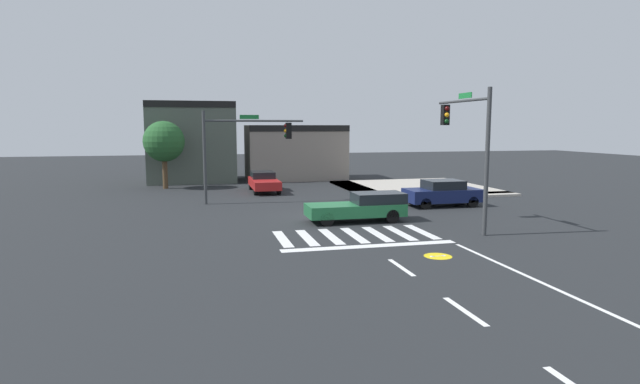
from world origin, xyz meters
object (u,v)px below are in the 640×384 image
(traffic_signal_southeast, at_px, (468,134))
(traffic_signal_northwest, at_px, (244,140))
(car_navy, at_px, (442,193))
(roadside_tree, at_px, (164,142))
(car_red, at_px, (264,181))
(car_green, at_px, (361,207))

(traffic_signal_southeast, relative_size, traffic_signal_northwest, 1.03)
(car_navy, distance_m, roadside_tree, 19.99)
(traffic_signal_northwest, distance_m, car_red, 6.04)
(car_green, bearing_deg, car_red, -75.93)
(car_navy, bearing_deg, car_red, 135.56)
(roadside_tree, bearing_deg, car_red, -26.87)
(traffic_signal_southeast, height_order, car_green, traffic_signal_southeast)
(car_navy, distance_m, car_red, 12.54)
(car_red, bearing_deg, roadside_tree, -116.87)
(traffic_signal_southeast, xyz_separation_m, car_navy, (1.97, 6.03, -3.37))
(car_red, bearing_deg, traffic_signal_southeast, 25.26)
(traffic_signal_northwest, relative_size, roadside_tree, 1.20)
(car_green, bearing_deg, car_navy, -149.85)
(traffic_signal_southeast, bearing_deg, car_navy, -18.05)
(car_green, xyz_separation_m, roadside_tree, (-9.74, 15.59, 2.67))
(car_navy, relative_size, car_red, 0.91)
(traffic_signal_southeast, relative_size, roadside_tree, 1.24)
(traffic_signal_northwest, relative_size, car_navy, 1.40)
(roadside_tree, bearing_deg, car_green, -57.99)
(car_red, xyz_separation_m, roadside_tree, (-6.69, 3.39, 2.67))
(car_navy, height_order, car_red, car_navy)
(car_navy, bearing_deg, traffic_signal_northwest, 160.38)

